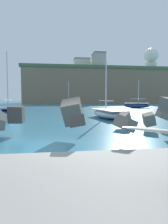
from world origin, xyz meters
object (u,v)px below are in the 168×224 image
mooring_buoy_inner (12,108)px  station_building_central (99,61)px  boat_mid_left (108,113)px  radar_dome (151,58)px  boat_near_centre (70,105)px  station_building_west (99,64)px  station_building_annex (82,64)px  boat_mid_centre (9,111)px  station_building_east (91,68)px  boat_near_right (136,105)px

mooring_buoy_inner → station_building_central: station_building_central is taller
boat_mid_left → radar_dome: radar_dome is taller
radar_dome → boat_near_centre: bearing=-136.2°
station_building_west → boat_near_centre: bearing=-111.2°
station_building_west → station_building_annex: 8.90m
boat_near_centre → boat_mid_left: boat_near_centre is taller
boat_mid_centre → station_building_east: 81.92m
boat_near_right → station_building_west: bearing=86.5°
boat_near_centre → station_building_central: station_building_central is taller
boat_near_centre → station_building_west: bearing=68.8°
boat_mid_centre → station_building_east: station_building_east is taller
boat_near_centre → boat_mid_left: (2.18, -29.14, -0.02)m
boat_near_right → boat_mid_centre: boat_mid_centre is taller
boat_mid_centre → station_building_east: bearing=73.6°
boat_near_right → station_building_east: station_building_east is taller
boat_mid_centre → boat_mid_left: bearing=-21.9°
boat_mid_left → station_building_east: (11.84, 81.03, 17.83)m
mooring_buoy_inner → boat_near_right: bearing=4.9°
station_building_annex → station_building_central: bearing=-37.9°
boat_near_centre → boat_near_right: (13.63, -9.41, 0.07)m
mooring_buoy_inner → station_building_west: size_ratio=0.06×
mooring_buoy_inner → station_building_west: bearing=62.7°
boat_mid_centre → mooring_buoy_inner: size_ratio=16.69×
boat_mid_centre → mooring_buoy_inner: boat_mid_centre is taller
radar_dome → station_building_annex: 33.71m
boat_mid_left → station_building_west: 76.13m
boat_near_right → boat_mid_left: size_ratio=0.92×
mooring_buoy_inner → station_building_east: bearing=68.1°
boat_mid_centre → station_building_west: size_ratio=1.00×
boat_mid_left → station_building_west: (14.67, 72.48, 18.07)m
mooring_buoy_inner → station_building_annex: (19.49, 53.58, 18.07)m
mooring_buoy_inner → radar_dome: radar_dome is taller
boat_near_centre → radar_dome: bearing=43.8°
station_building_west → mooring_buoy_inner: bearing=-117.3°
radar_dome → station_building_central: (-26.52, -3.13, -2.51)m
station_building_west → station_building_east: size_ratio=0.96×
station_building_east → boat_near_right: bearing=-90.4°
boat_near_centre → mooring_buoy_inner: bearing=-134.7°
mooring_buoy_inner → station_building_east: station_building_east is taller
boat_near_right → mooring_buoy_inner: size_ratio=13.41×
station_building_east → boat_mid_centre: bearing=-106.4°
boat_near_centre → station_building_central: (14.99, 36.62, 18.54)m
boat_mid_left → station_building_east: station_building_east is taller
station_building_annex → boat_near_centre: bearing=-100.8°
station_building_annex → mooring_buoy_inner: bearing=-110.0°
boat_mid_centre → station_building_central: station_building_central is taller
mooring_buoy_inner → station_building_west: station_building_west is taller
radar_dome → station_building_east: (-27.50, 12.14, -3.24)m
boat_mid_left → station_building_annex: 73.60m
mooring_buoy_inner → station_building_annex: bearing=70.0°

